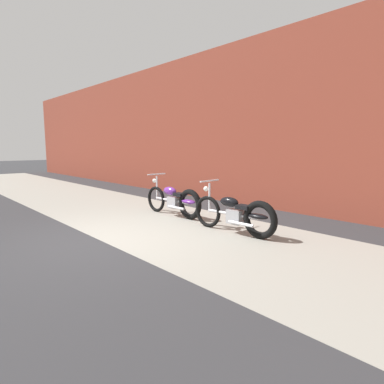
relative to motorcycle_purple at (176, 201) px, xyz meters
name	(u,v)px	position (x,y,z in m)	size (l,w,h in m)	color
ground_plane	(100,240)	(0.70, -2.40, -0.40)	(80.00, 80.00, 0.00)	#2D2D30
sidewalk_slab	(173,225)	(0.70, -0.65, -0.40)	(36.00, 3.50, 0.01)	gray
brick_building_wall	(268,123)	(0.70, 2.80, 1.99)	(36.00, 0.50, 4.77)	brown
motorcycle_purple	(176,201)	(0.00, 0.00, 0.00)	(2.01, 0.58, 1.03)	black
motorcycle_black	(239,214)	(2.13, -0.14, 0.00)	(2.01, 0.58, 1.03)	black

